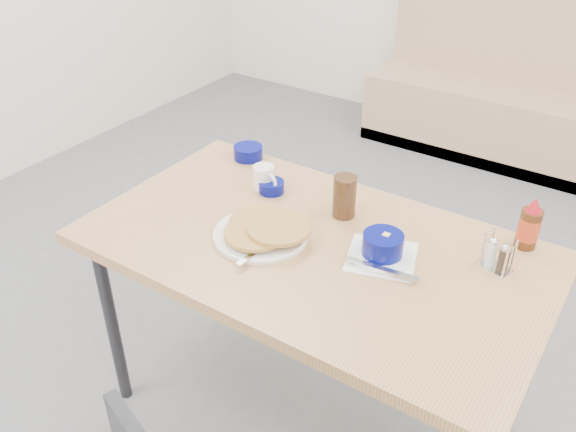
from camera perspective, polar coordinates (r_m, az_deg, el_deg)
The scene contains 11 objects.
booth_bench at distance 4.18m, azimuth 21.09°, elevation 9.79°, with size 1.90×0.56×1.22m.
dining_table at distance 1.89m, azimuth 2.34°, elevation -4.07°, with size 1.40×0.80×0.76m.
pancake_plate at distance 1.87m, azimuth -2.35°, elevation -1.39°, with size 0.30×0.32×0.05m.
coffee_mug at distance 2.11m, azimuth -2.22°, elevation 3.62°, with size 0.11×0.07×0.08m.
grits_setting at distance 1.79m, azimuth 8.83°, elevation -2.99°, with size 0.26×0.25×0.08m.
creamer_bowl at distance 2.32m, azimuth -3.75°, elevation 5.96°, with size 0.11×0.11×0.05m.
butter_bowl at distance 2.10m, azimuth -1.56°, elevation 2.75°, with size 0.09×0.09×0.04m.
amber_tumbler at distance 1.95m, azimuth 5.30°, elevation 1.84°, with size 0.07×0.07×0.14m, color #3D2513.
condiment_caddy at distance 1.83m, azimuth 18.97°, elevation -3.67°, with size 0.10×0.08×0.11m.
syrup_bottle at distance 1.93m, azimuth 21.65°, elevation -0.86°, with size 0.06×0.06×0.17m.
sugar_wrapper at distance 1.98m, azimuth -2.54°, elevation 0.13°, with size 0.04×0.03×0.00m, color #F67B52.
Camera 1 is at (0.77, -1.05, 1.83)m, focal length 38.00 mm.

